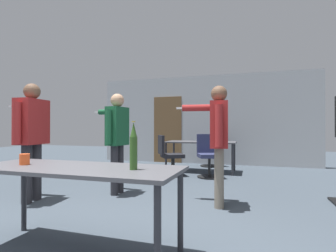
{
  "coord_description": "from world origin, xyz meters",
  "views": [
    {
      "loc": [
        1.39,
        -1.5,
        1.06
      ],
      "look_at": [
        0.09,
        2.59,
        1.1
      ],
      "focal_mm": 28.0,
      "sensor_mm": 36.0,
      "label": 1
    }
  ],
  "objects_px": {
    "person_near_casual": "(218,133)",
    "office_chair_far_left": "(169,157)",
    "person_right_polo": "(117,133)",
    "drink_cup": "(25,159)",
    "office_chair_mid_tucked": "(208,157)",
    "person_center_tall": "(31,131)",
    "beer_bottle": "(134,147)",
    "office_chair_side_rolled": "(212,151)"
  },
  "relations": [
    {
      "from": "office_chair_side_rolled",
      "to": "drink_cup",
      "type": "xyz_separation_m",
      "value": [
        -0.87,
        -5.53,
        0.36
      ]
    },
    {
      "from": "person_center_tall",
      "to": "office_chair_side_rolled",
      "type": "bearing_deg",
      "value": -30.51
    },
    {
      "from": "person_near_casual",
      "to": "drink_cup",
      "type": "xyz_separation_m",
      "value": [
        -1.49,
        -1.79,
        -0.21
      ]
    },
    {
      "from": "person_center_tall",
      "to": "drink_cup",
      "type": "relative_size",
      "value": 17.74
    },
    {
      "from": "person_near_casual",
      "to": "person_center_tall",
      "type": "bearing_deg",
      "value": 96.78
    },
    {
      "from": "office_chair_side_rolled",
      "to": "beer_bottle",
      "type": "distance_m",
      "value": 5.51
    },
    {
      "from": "person_center_tall",
      "to": "drink_cup",
      "type": "xyz_separation_m",
      "value": [
        1.14,
        -1.2,
        -0.24
      ]
    },
    {
      "from": "person_near_casual",
      "to": "office_chair_far_left",
      "type": "xyz_separation_m",
      "value": [
        -1.32,
        1.97,
        -0.58
      ]
    },
    {
      "from": "person_near_casual",
      "to": "office_chair_mid_tucked",
      "type": "height_order",
      "value": "person_near_casual"
    },
    {
      "from": "office_chair_far_left",
      "to": "beer_bottle",
      "type": "distance_m",
      "value": 3.85
    },
    {
      "from": "person_center_tall",
      "to": "office_chair_mid_tucked",
      "type": "bearing_deg",
      "value": -44.39
    },
    {
      "from": "person_near_casual",
      "to": "office_chair_side_rolled",
      "type": "bearing_deg",
      "value": 3.4
    },
    {
      "from": "person_right_polo",
      "to": "office_chair_side_rolled",
      "type": "distance_m",
      "value": 3.75
    },
    {
      "from": "person_near_casual",
      "to": "office_chair_side_rolled",
      "type": "xyz_separation_m",
      "value": [
        -0.61,
        3.74,
        -0.57
      ]
    },
    {
      "from": "office_chair_far_left",
      "to": "drink_cup",
      "type": "xyz_separation_m",
      "value": [
        -0.17,
        -3.76,
        0.37
      ]
    },
    {
      "from": "office_chair_mid_tucked",
      "to": "drink_cup",
      "type": "xyz_separation_m",
      "value": [
        -1.03,
        -3.89,
        0.35
      ]
    },
    {
      "from": "person_center_tall",
      "to": "office_chair_far_left",
      "type": "height_order",
      "value": "person_center_tall"
    },
    {
      "from": "office_chair_side_rolled",
      "to": "person_near_casual",
      "type": "bearing_deg",
      "value": 146.65
    },
    {
      "from": "beer_bottle",
      "to": "drink_cup",
      "type": "xyz_separation_m",
      "value": [
        -1.04,
        -0.04,
        -0.13
      ]
    },
    {
      "from": "person_near_casual",
      "to": "office_chair_mid_tucked",
      "type": "relative_size",
      "value": 1.77
    },
    {
      "from": "person_right_polo",
      "to": "office_chair_mid_tucked",
      "type": "xyz_separation_m",
      "value": [
        1.2,
        1.92,
        -0.55
      ]
    },
    {
      "from": "person_center_tall",
      "to": "office_chair_mid_tucked",
      "type": "relative_size",
      "value": 1.84
    },
    {
      "from": "person_near_casual",
      "to": "office_chair_mid_tucked",
      "type": "bearing_deg",
      "value": 6.38
    },
    {
      "from": "office_chair_mid_tucked",
      "to": "office_chair_far_left",
      "type": "xyz_separation_m",
      "value": [
        -0.86,
        -0.13,
        -0.02
      ]
    },
    {
      "from": "office_chair_mid_tucked",
      "to": "person_right_polo",
      "type": "bearing_deg",
      "value": 35.17
    },
    {
      "from": "person_center_tall",
      "to": "office_chair_far_left",
      "type": "bearing_deg",
      "value": -32.57
    },
    {
      "from": "office_chair_far_left",
      "to": "beer_bottle",
      "type": "height_order",
      "value": "beer_bottle"
    },
    {
      "from": "person_right_polo",
      "to": "drink_cup",
      "type": "height_order",
      "value": "person_right_polo"
    },
    {
      "from": "person_near_casual",
      "to": "person_center_tall",
      "type": "relative_size",
      "value": 0.96
    },
    {
      "from": "person_center_tall",
      "to": "office_chair_side_rolled",
      "type": "xyz_separation_m",
      "value": [
        2.01,
        4.33,
        -0.6
      ]
    },
    {
      "from": "person_near_casual",
      "to": "office_chair_far_left",
      "type": "bearing_deg",
      "value": 27.84
    },
    {
      "from": "office_chair_far_left",
      "to": "drink_cup",
      "type": "relative_size",
      "value": 9.38
    },
    {
      "from": "person_right_polo",
      "to": "person_near_casual",
      "type": "bearing_deg",
      "value": -91.52
    },
    {
      "from": "person_right_polo",
      "to": "drink_cup",
      "type": "distance_m",
      "value": 1.99
    },
    {
      "from": "office_chair_side_rolled",
      "to": "drink_cup",
      "type": "relative_size",
      "value": 9.53
    },
    {
      "from": "person_near_casual",
      "to": "office_chair_side_rolled",
      "type": "distance_m",
      "value": 3.83
    },
    {
      "from": "person_right_polo",
      "to": "drink_cup",
      "type": "relative_size",
      "value": 16.81
    },
    {
      "from": "office_chair_side_rolled",
      "to": "drink_cup",
      "type": "bearing_deg",
      "value": 128.36
    },
    {
      "from": "office_chair_far_left",
      "to": "person_near_casual",
      "type": "bearing_deg",
      "value": 2.69
    },
    {
      "from": "person_near_casual",
      "to": "office_chair_far_left",
      "type": "height_order",
      "value": "person_near_casual"
    },
    {
      "from": "person_near_casual",
      "to": "person_right_polo",
      "type": "height_order",
      "value": "person_near_casual"
    },
    {
      "from": "office_chair_side_rolled",
      "to": "office_chair_far_left",
      "type": "xyz_separation_m",
      "value": [
        -0.71,
        -1.77,
        -0.01
      ]
    }
  ]
}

